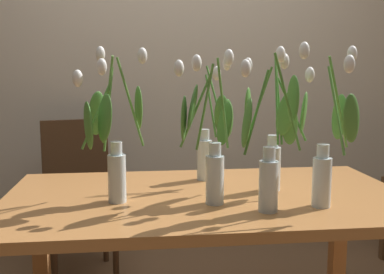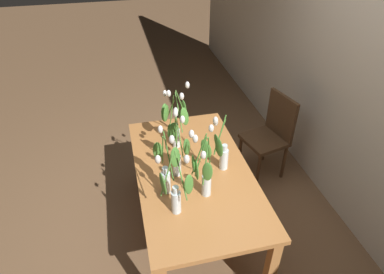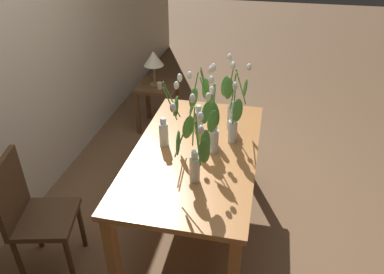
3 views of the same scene
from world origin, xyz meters
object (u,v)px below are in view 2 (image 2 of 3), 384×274
Objects in this scene: tulip_vase_2 at (204,172)px; tulip_vase_1 at (177,151)px; dining_chair at (271,132)px; dining_table at (193,179)px; tulip_vase_0 at (166,172)px; tulip_vase_3 at (176,194)px; tulip_vase_5 at (222,153)px; tulip_vase_4 at (176,123)px.

tulip_vase_1 is at bearing -155.94° from tulip_vase_2.
tulip_vase_1 reaches higher than dining_chair.
tulip_vase_1 reaches higher than dining_table.
tulip_vase_0 is at bearing -56.64° from dining_chair.
tulip_vase_3 reaches higher than tulip_vase_1.
tulip_vase_3 is at bearing -49.28° from dining_chair.
tulip_vase_0 is 1.07× the size of tulip_vase_5.
tulip_vase_1 is 0.97× the size of tulip_vase_4.
tulip_vase_3 is 0.62× the size of dining_chair.
dining_chair is at bearing 131.16° from tulip_vase_5.
tulip_vase_3 is at bearing -28.07° from dining_table.
dining_chair is (-0.63, 0.99, -0.12)m from dining_table.
tulip_vase_5 reaches higher than dining_chair.
tulip_vase_0 is at bearing -53.40° from dining_table.
tulip_vase_2 is at bearing 1.31° from dining_table.
tulip_vase_1 is at bearing -60.95° from dining_chair.
tulip_vase_4 is (-0.65, -0.07, 0.00)m from tulip_vase_2.
tulip_vase_0 is at bearing -31.60° from tulip_vase_1.
tulip_vase_2 is at bearing 68.24° from tulip_vase_0.
tulip_vase_4 is at bearing -173.61° from tulip_vase_2.
tulip_vase_2 is at bearing 6.39° from tulip_vase_4.
dining_table is at bearing -57.47° from dining_chair.
tulip_vase_2 is (0.29, 0.13, 0.02)m from tulip_vase_1.
tulip_vase_0 is 0.23m from tulip_vase_1.
tulip_vase_0 is 1.01× the size of tulip_vase_4.
dining_chair is at bearing 123.36° from tulip_vase_0.
tulip_vase_2 is 0.32m from tulip_vase_5.
tulip_vase_5 is (0.05, 0.22, 0.27)m from dining_table.
tulip_vase_4 reaches higher than dining_chair.
tulip_vase_0 is at bearing -111.76° from tulip_vase_2.
tulip_vase_0 reaches higher than tulip_vase_1.
tulip_vase_3 is 0.99× the size of tulip_vase_4.
tulip_vase_5 is 1.11m from dining_chair.
tulip_vase_5 is at bearing 77.81° from dining_table.
tulip_vase_4 is at bearing -169.78° from dining_table.
tulip_vase_5 is (0.41, 0.28, -0.06)m from tulip_vase_4.
dining_chair is at bearing 104.22° from tulip_vase_4.
dining_table is at bearing 151.93° from tulip_vase_3.
dining_table is 0.35m from tulip_vase_5.
dining_chair is (-0.82, 1.24, -0.41)m from tulip_vase_0.
tulip_vase_3 is at bearing -60.20° from tulip_vase_2.
tulip_vase_0 is 0.58m from tulip_vase_4.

